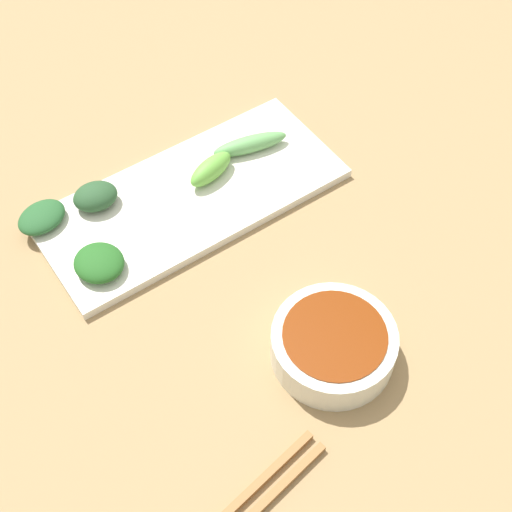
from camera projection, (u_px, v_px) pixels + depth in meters
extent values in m
cube|color=#987950|center=(253.00, 267.00, 0.85)|extent=(2.10, 2.10, 0.02)
cylinder|color=silver|center=(333.00, 345.00, 0.76)|extent=(0.13, 0.13, 0.04)
cylinder|color=maroon|center=(334.00, 341.00, 0.75)|extent=(0.11, 0.11, 0.02)
cube|color=silver|center=(191.00, 197.00, 0.90)|extent=(0.16, 0.38, 0.01)
ellipsoid|color=#235B1F|center=(99.00, 263.00, 0.82)|extent=(0.07, 0.07, 0.02)
ellipsoid|color=#274C2A|center=(95.00, 196.00, 0.87)|extent=(0.05, 0.06, 0.03)
ellipsoid|color=#66B040|center=(211.00, 169.00, 0.90)|extent=(0.04, 0.07, 0.03)
ellipsoid|color=#62A259|center=(250.00, 144.00, 0.93)|extent=(0.05, 0.10, 0.02)
ellipsoid|color=#25562A|center=(42.00, 217.00, 0.86)|extent=(0.06, 0.07, 0.02)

